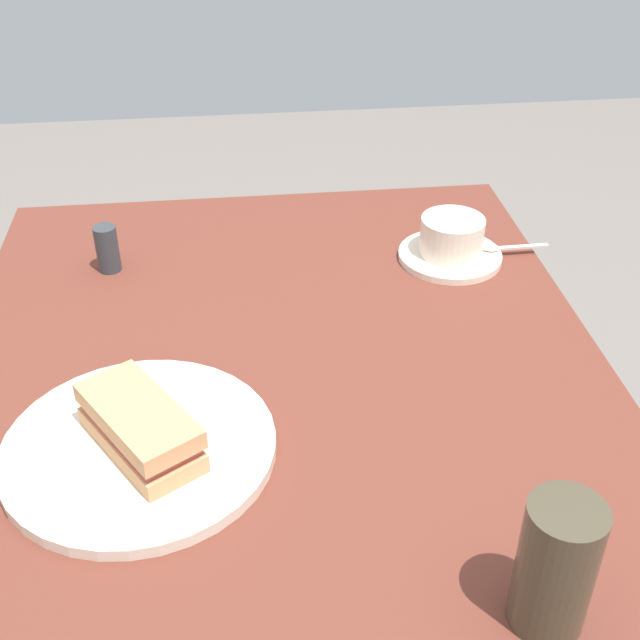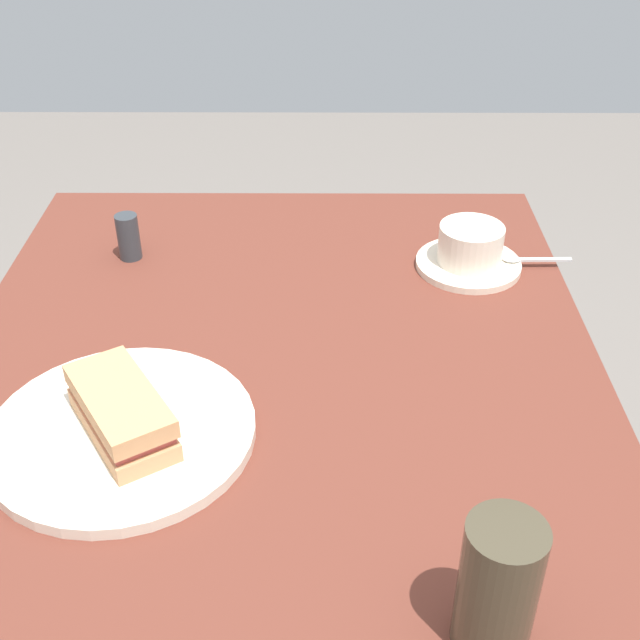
{
  "view_description": "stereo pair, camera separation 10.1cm",
  "coord_description": "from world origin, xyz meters",
  "px_view_note": "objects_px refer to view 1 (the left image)",
  "views": [
    {
      "loc": [
        0.72,
        -0.04,
        1.36
      ],
      "look_at": [
        -0.11,
        0.05,
        0.79
      ],
      "focal_mm": 46.29,
      "sensor_mm": 36.0,
      "label": 1
    },
    {
      "loc": [
        0.73,
        0.06,
        1.36
      ],
      "look_at": [
        -0.11,
        0.05,
        0.79
      ],
      "focal_mm": 46.29,
      "sensor_mm": 36.0,
      "label": 2
    }
  ],
  "objects_px": {
    "coffee_saucer": "(450,256)",
    "salt_shaker": "(107,249)",
    "dining_table": "(288,493)",
    "sandwich_plate": "(139,448)",
    "spoon": "(504,248)",
    "sandwich_front": "(140,427)",
    "coffee_cup": "(452,234)",
    "drinking_glass": "(556,566)"
  },
  "relations": [
    {
      "from": "coffee_cup",
      "to": "salt_shaker",
      "type": "bearing_deg",
      "value": -92.95
    },
    {
      "from": "dining_table",
      "to": "salt_shaker",
      "type": "distance_m",
      "value": 0.43
    },
    {
      "from": "dining_table",
      "to": "sandwich_plate",
      "type": "distance_m",
      "value": 0.24
    },
    {
      "from": "sandwich_front",
      "to": "drinking_glass",
      "type": "xyz_separation_m",
      "value": [
        0.23,
        0.35,
        0.02
      ]
    },
    {
      "from": "dining_table",
      "to": "coffee_cup",
      "type": "relative_size",
      "value": 9.17
    },
    {
      "from": "sandwich_plate",
      "to": "sandwich_front",
      "type": "relative_size",
      "value": 1.76
    },
    {
      "from": "sandwich_front",
      "to": "coffee_saucer",
      "type": "relative_size",
      "value": 1.09
    },
    {
      "from": "salt_shaker",
      "to": "dining_table",
      "type": "bearing_deg",
      "value": 35.67
    },
    {
      "from": "coffee_cup",
      "to": "drinking_glass",
      "type": "height_order",
      "value": "drinking_glass"
    },
    {
      "from": "sandwich_front",
      "to": "salt_shaker",
      "type": "bearing_deg",
      "value": -169.76
    },
    {
      "from": "dining_table",
      "to": "drinking_glass",
      "type": "height_order",
      "value": "drinking_glass"
    },
    {
      "from": "spoon",
      "to": "drinking_glass",
      "type": "height_order",
      "value": "drinking_glass"
    },
    {
      "from": "sandwich_plate",
      "to": "salt_shaker",
      "type": "xyz_separation_m",
      "value": [
        -0.38,
        -0.07,
        0.03
      ]
    },
    {
      "from": "dining_table",
      "to": "drinking_glass",
      "type": "relative_size",
      "value": 8.16
    },
    {
      "from": "coffee_saucer",
      "to": "salt_shaker",
      "type": "bearing_deg",
      "value": -93.11
    },
    {
      "from": "spoon",
      "to": "salt_shaker",
      "type": "relative_size",
      "value": 1.46
    },
    {
      "from": "sandwich_plate",
      "to": "salt_shaker",
      "type": "distance_m",
      "value": 0.39
    },
    {
      "from": "coffee_saucer",
      "to": "drinking_glass",
      "type": "relative_size",
      "value": 1.15
    },
    {
      "from": "dining_table",
      "to": "coffee_saucer",
      "type": "height_order",
      "value": "coffee_saucer"
    },
    {
      "from": "dining_table",
      "to": "spoon",
      "type": "bearing_deg",
      "value": 129.91
    },
    {
      "from": "sandwich_plate",
      "to": "coffee_saucer",
      "type": "xyz_separation_m",
      "value": [
        -0.36,
        0.42,
        -0.0
      ]
    },
    {
      "from": "dining_table",
      "to": "spoon",
      "type": "height_order",
      "value": "spoon"
    },
    {
      "from": "drinking_glass",
      "to": "spoon",
      "type": "bearing_deg",
      "value": 166.02
    },
    {
      "from": "sandwich_front",
      "to": "coffee_cup",
      "type": "xyz_separation_m",
      "value": [
        -0.37,
        0.41,
        -0.0
      ]
    },
    {
      "from": "dining_table",
      "to": "sandwich_front",
      "type": "xyz_separation_m",
      "value": [
        0.08,
        -0.15,
        0.19
      ]
    },
    {
      "from": "salt_shaker",
      "to": "coffee_saucer",
      "type": "bearing_deg",
      "value": 86.89
    },
    {
      "from": "sandwich_front",
      "to": "salt_shaker",
      "type": "xyz_separation_m",
      "value": [
        -0.39,
        -0.07,
        -0.01
      ]
    },
    {
      "from": "coffee_saucer",
      "to": "coffee_cup",
      "type": "height_order",
      "value": "coffee_cup"
    },
    {
      "from": "dining_table",
      "to": "drinking_glass",
      "type": "distance_m",
      "value": 0.43
    },
    {
      "from": "spoon",
      "to": "salt_shaker",
      "type": "height_order",
      "value": "salt_shaker"
    },
    {
      "from": "coffee_saucer",
      "to": "salt_shaker",
      "type": "distance_m",
      "value": 0.49
    },
    {
      "from": "coffee_saucer",
      "to": "coffee_cup",
      "type": "bearing_deg",
      "value": 166.79
    },
    {
      "from": "sandwich_plate",
      "to": "coffee_saucer",
      "type": "bearing_deg",
      "value": 130.41
    },
    {
      "from": "dining_table",
      "to": "coffee_cup",
      "type": "xyz_separation_m",
      "value": [
        -0.29,
        0.26,
        0.19
      ]
    },
    {
      "from": "spoon",
      "to": "dining_table",
      "type": "bearing_deg",
      "value": -50.09
    },
    {
      "from": "drinking_glass",
      "to": "coffee_saucer",
      "type": "bearing_deg",
      "value": 173.41
    },
    {
      "from": "coffee_saucer",
      "to": "spoon",
      "type": "height_order",
      "value": "spoon"
    },
    {
      "from": "sandwich_plate",
      "to": "coffee_saucer",
      "type": "relative_size",
      "value": 1.91
    },
    {
      "from": "salt_shaker",
      "to": "spoon",
      "type": "bearing_deg",
      "value": 87.46
    },
    {
      "from": "sandwich_plate",
      "to": "coffee_cup",
      "type": "bearing_deg",
      "value": 130.5
    },
    {
      "from": "sandwich_front",
      "to": "salt_shaker",
      "type": "height_order",
      "value": "same"
    },
    {
      "from": "spoon",
      "to": "coffee_cup",
      "type": "bearing_deg",
      "value": -90.03
    }
  ]
}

